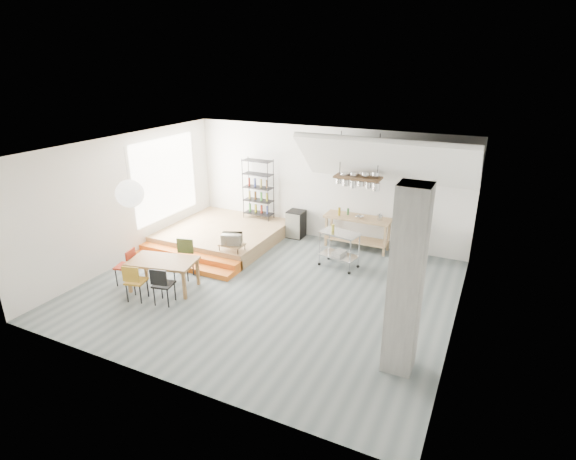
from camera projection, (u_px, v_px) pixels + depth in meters
The scene contains 26 objects.
floor at pixel (268, 288), 10.23m from camera, with size 8.00×8.00×0.00m, color slate.
wall_back at pixel (325, 184), 12.61m from camera, with size 8.00×0.04×3.20m, color silver.
wall_left at pixel (126, 199), 11.28m from camera, with size 0.04×7.00×3.20m, color silver.
wall_right at pixel (463, 255), 8.04m from camera, with size 0.04×7.00×3.20m, color silver.
ceiling at pixel (265, 148), 9.09m from camera, with size 8.00×7.00×0.02m, color white.
slope_ceiling at pixel (386, 161), 11.04m from camera, with size 4.40×1.80×0.15m, color white.
window_pane at pixel (166, 178), 12.46m from camera, with size 0.02×2.50×2.20m, color white.
platform at pixel (223, 234), 12.85m from camera, with size 3.00×3.00×0.40m, color #9F794F.
step_lower at pixel (181, 265), 11.26m from camera, with size 3.00×0.35×0.13m, color orange.
step_upper at pixel (189, 257), 11.53m from camera, with size 3.00×0.35×0.27m, color orange.
concrete_column at pixel (406, 282), 7.06m from camera, with size 0.50×0.50×3.20m, color gray.
kitchen_counter at pixel (357, 227), 12.21m from camera, with size 1.80×0.60×0.91m.
stove at pixel (409, 240), 11.70m from camera, with size 0.60×0.60×1.18m.
pot_rack at pixel (359, 180), 11.53m from camera, with size 1.20×0.50×1.43m.
wire_shelving at pixel (258, 188), 13.26m from camera, with size 0.88×0.38×1.80m.
microwave_shelf at pixel (232, 245), 11.23m from camera, with size 0.60×0.40×0.16m.
paper_lantern at pixel (130, 194), 9.59m from camera, with size 0.60×0.60×0.60m, color white.
dining_table at pixel (163, 263), 10.02m from camera, with size 1.62×1.12×0.70m.
chair_mustard at pixel (134, 280), 9.52m from camera, with size 0.48×0.48×0.86m.
chair_black at pixel (162, 283), 9.38m from camera, with size 0.47×0.47×0.86m.
chair_olive at pixel (184, 255), 10.62m from camera, with size 0.51×0.51×0.92m.
chair_red at pixel (127, 264), 10.25m from camera, with size 0.48×0.48×0.87m.
rolling_cart at pixel (339, 245), 11.09m from camera, with size 1.01×0.69×0.92m.
mini_fridge at pixel (296, 224), 13.09m from camera, with size 0.47×0.47×0.80m, color black.
microwave at pixel (232, 239), 11.17m from camera, with size 0.50×0.34×0.28m, color beige.
bowl at pixel (360, 217), 12.04m from camera, with size 0.21×0.21×0.05m, color silver.
Camera 1 is at (4.36, -7.99, 4.87)m, focal length 28.00 mm.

